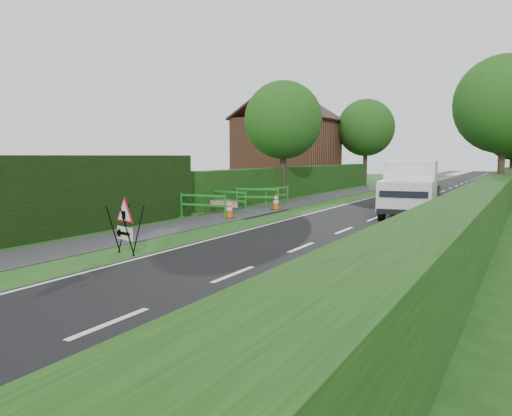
% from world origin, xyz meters
% --- Properties ---
extents(ground, '(120.00, 120.00, 0.00)m').
position_xyz_m(ground, '(0.00, 0.00, 0.00)').
color(ground, '#204513').
rests_on(ground, ground).
extents(road_surface, '(6.00, 90.00, 0.02)m').
position_xyz_m(road_surface, '(2.50, 35.00, 0.00)').
color(road_surface, black).
rests_on(road_surface, ground).
extents(footpath, '(2.00, 90.00, 0.02)m').
position_xyz_m(footpath, '(-3.00, 35.00, 0.01)').
color(footpath, '#2D2D30').
rests_on(footpath, ground).
extents(hedge_west_far, '(1.00, 24.00, 1.80)m').
position_xyz_m(hedge_west_far, '(-5.00, 22.00, 0.00)').
color(hedge_west_far, '#14380F').
rests_on(hedge_west_far, ground).
extents(hedge_east, '(1.20, 50.00, 1.50)m').
position_xyz_m(hedge_east, '(6.50, 16.00, 0.00)').
color(hedge_east, '#14380F').
rests_on(hedge_east, ground).
extents(house_west, '(7.50, 7.40, 7.88)m').
position_xyz_m(house_west, '(-10.00, 30.00, 2.90)').
color(house_west, brown).
rests_on(house_west, ground).
extents(tree_nw, '(4.40, 4.40, 6.70)m').
position_xyz_m(tree_nw, '(-4.60, 18.00, 4.48)').
color(tree_nw, '#2D2116').
rests_on(tree_nw, ground).
extents(tree_ne, '(5.20, 5.20, 7.79)m').
position_xyz_m(tree_ne, '(6.40, 22.00, 5.17)').
color(tree_ne, '#2D2116').
rests_on(tree_ne, ground).
extents(tree_fw, '(4.80, 4.80, 7.24)m').
position_xyz_m(tree_fw, '(-4.60, 34.00, 4.83)').
color(tree_fw, '#2D2116').
rests_on(tree_fw, ground).
extents(triangle_sign, '(1.03, 1.03, 1.23)m').
position_xyz_m(triangle_sign, '(-1.01, 1.49, 0.85)').
color(triangle_sign, black).
rests_on(triangle_sign, ground).
extents(works_van, '(2.53, 5.16, 2.26)m').
position_xyz_m(works_van, '(3.54, 13.06, 1.20)').
color(works_van, silver).
rests_on(works_van, ground).
extents(traffic_cone_0, '(0.38, 0.38, 0.79)m').
position_xyz_m(traffic_cone_0, '(5.30, 10.93, 0.39)').
color(traffic_cone_0, black).
rests_on(traffic_cone_0, ground).
extents(traffic_cone_1, '(0.38, 0.38, 0.79)m').
position_xyz_m(traffic_cone_1, '(5.10, 12.79, 0.39)').
color(traffic_cone_1, black).
rests_on(traffic_cone_1, ground).
extents(traffic_cone_2, '(0.38, 0.38, 0.79)m').
position_xyz_m(traffic_cone_2, '(4.90, 16.05, 0.39)').
color(traffic_cone_2, black).
rests_on(traffic_cone_2, ground).
extents(traffic_cone_3, '(0.38, 0.38, 0.79)m').
position_xyz_m(traffic_cone_3, '(-2.63, 9.05, 0.39)').
color(traffic_cone_3, black).
rests_on(traffic_cone_3, ground).
extents(traffic_cone_4, '(0.38, 0.38, 0.79)m').
position_xyz_m(traffic_cone_4, '(-2.40, 12.73, 0.39)').
color(traffic_cone_4, black).
rests_on(traffic_cone_4, ground).
extents(ped_barrier_0, '(2.08, 0.50, 1.00)m').
position_xyz_m(ped_barrier_0, '(-3.44, 8.38, 0.63)').
color(ped_barrier_0, '#198B27').
rests_on(ped_barrier_0, ground).
extents(ped_barrier_1, '(2.09, 0.77, 1.00)m').
position_xyz_m(ped_barrier_1, '(-3.64, 10.61, 0.63)').
color(ped_barrier_1, '#198B27').
rests_on(ped_barrier_1, ground).
extents(ped_barrier_2, '(2.08, 0.86, 1.00)m').
position_xyz_m(ped_barrier_2, '(-3.38, 12.74, 0.63)').
color(ped_barrier_2, '#198B27').
rests_on(ped_barrier_2, ground).
extents(ped_barrier_3, '(0.54, 2.08, 1.00)m').
position_xyz_m(ped_barrier_3, '(-2.94, 13.95, 0.63)').
color(ped_barrier_3, '#198B27').
rests_on(ped_barrier_3, ground).
extents(redwhite_plank, '(1.49, 0.25, 0.25)m').
position_xyz_m(redwhite_plank, '(-3.53, 10.05, 0.00)').
color(redwhite_plank, red).
rests_on(redwhite_plank, ground).
extents(hatchback_car, '(2.30, 4.11, 1.32)m').
position_xyz_m(hatchback_car, '(1.73, 24.58, 0.66)').
color(hatchback_car, silver).
rests_on(hatchback_car, ground).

